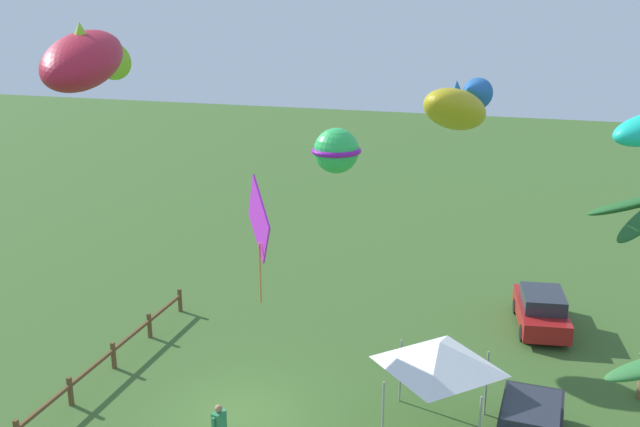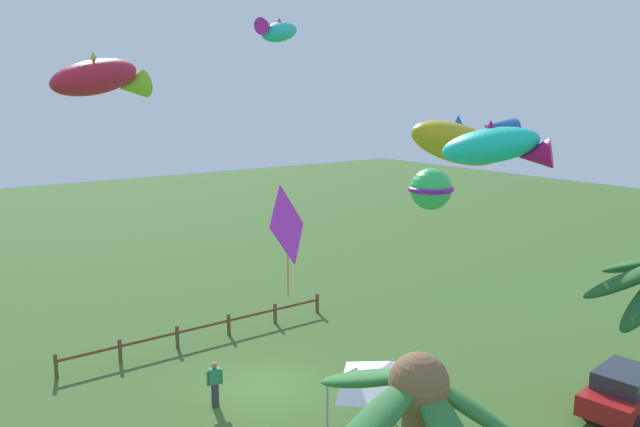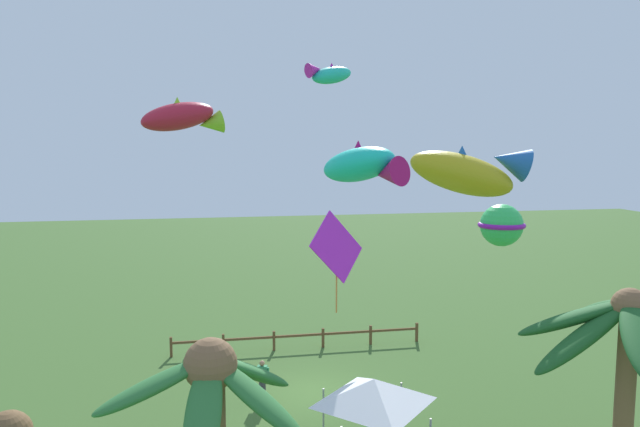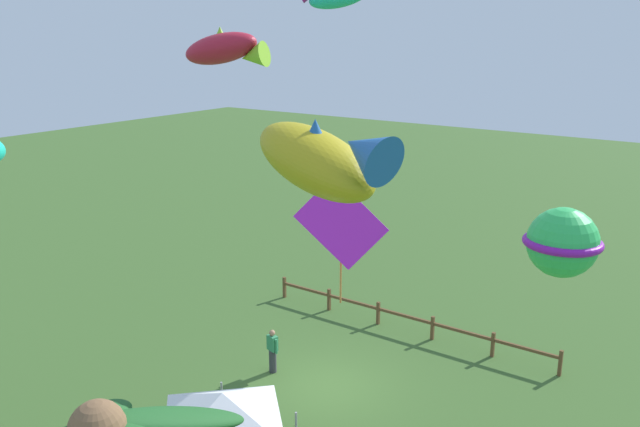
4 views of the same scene
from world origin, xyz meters
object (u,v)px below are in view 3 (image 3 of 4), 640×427
object	(u,v)px
palm_tree_2	(213,427)
kite_diamond_4	(337,249)
palm_tree_0	(628,355)
kite_fish_2	(362,165)
spectator_0	(262,380)
kite_fish_0	(329,74)
kite_fish_1	(468,171)
kite_fish_5	(183,117)
kite_ball_3	(502,225)
festival_tent	(374,391)

from	to	relation	value
palm_tree_2	kite_diamond_4	xyz separation A→B (m)	(-4.76, -11.08, 1.29)
palm_tree_0	palm_tree_2	distance (m)	8.50
kite_fish_2	kite_diamond_4	size ratio (longest dim) A/B	0.57
spectator_0	kite_fish_2	size ratio (longest dim) A/B	0.70
spectator_0	kite_fish_0	distance (m)	11.93
kite_fish_2	kite_fish_1	bearing A→B (deg)	-133.72
palm_tree_0	kite_fish_5	world-z (taller)	kite_fish_5
kite_fish_2	kite_fish_5	distance (m)	12.07
spectator_0	kite_ball_3	size ratio (longest dim) A/B	0.83
palm_tree_2	kite_fish_1	world-z (taller)	kite_fish_1
kite_fish_0	kite_fish_1	distance (m)	7.00
kite_fish_1	palm_tree_0	bearing A→B (deg)	97.11
kite_fish_5	kite_ball_3	bearing A→B (deg)	171.47
kite_diamond_4	kite_ball_3	bearing A→B (deg)	175.66
palm_tree_0	kite_fish_2	world-z (taller)	kite_fish_2
kite_diamond_4	spectator_0	bearing A→B (deg)	-2.92
kite_ball_3	kite_fish_5	distance (m)	13.06
festival_tent	kite_ball_3	distance (m)	9.17
kite_fish_0	kite_fish_2	distance (m)	10.49
palm_tree_0	festival_tent	size ratio (longest dim) A/B	2.42
kite_fish_2	kite_diamond_4	bearing A→B (deg)	-99.30
festival_tent	kite_fish_0	distance (m)	11.34
palm_tree_2	spectator_0	xyz separation A→B (m)	(-1.87, -11.22, -3.79)
kite_fish_1	kite_fish_5	distance (m)	10.95
palm_tree_0	kite_diamond_4	distance (m)	11.94
palm_tree_2	kite_diamond_4	size ratio (longest dim) A/B	1.58
kite_diamond_4	kite_fish_5	size ratio (longest dim) A/B	1.18
kite_fish_0	kite_ball_3	distance (m)	8.95
palm_tree_0	kite_fish_2	xyz separation A→B (m)	(5.31, -1.43, 3.89)
kite_fish_1	kite_ball_3	world-z (taller)	kite_fish_1
festival_tent	kite_fish_1	size ratio (longest dim) A/B	0.73
palm_tree_2	festival_tent	distance (m)	7.76
festival_tent	kite_fish_1	distance (m)	7.19
kite_diamond_4	kite_fish_0	bearing A→B (deg)	-4.56
spectator_0	kite_ball_3	distance (m)	11.14
kite_diamond_4	kite_fish_5	distance (m)	7.69
kite_fish_0	kite_ball_3	xyz separation A→B (m)	(-6.84, 0.52, -5.75)
festival_tent	kite_ball_3	xyz separation A→B (m)	(-6.54, -4.84, 4.24)
festival_tent	kite_fish_1	xyz separation A→B (m)	(-2.91, -0.16, 6.58)
kite_fish_2	kite_fish_5	world-z (taller)	kite_fish_5
palm_tree_2	kite_fish_2	distance (m)	5.85
spectator_0	kite_fish_0	bearing A→B (deg)	177.27
palm_tree_2	kite_fish_5	world-z (taller)	kite_fish_5
palm_tree_0	festival_tent	world-z (taller)	palm_tree_0
palm_tree_0	festival_tent	xyz separation A→B (m)	(3.68, -6.02, -3.04)
palm_tree_0	kite_fish_0	size ratio (longest dim) A/B	3.32
kite_fish_0	palm_tree_2	bearing A→B (deg)	68.10
palm_tree_2	kite_fish_0	xyz separation A→B (m)	(-4.46, -11.10, 7.85)
kite_ball_3	kite_diamond_4	distance (m)	6.61
kite_ball_3	kite_fish_5	bearing A→B (deg)	-8.53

